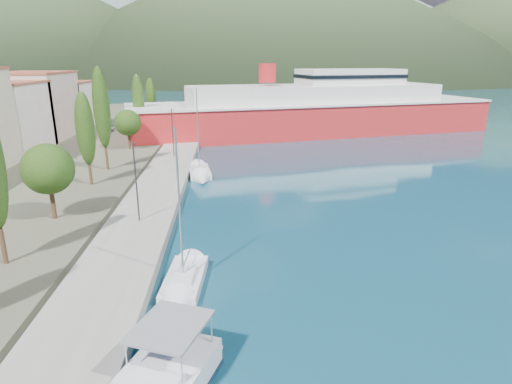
{
  "coord_description": "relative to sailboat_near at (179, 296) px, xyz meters",
  "views": [
    {
      "loc": [
        -1.94,
        -15.85,
        12.81
      ],
      "look_at": [
        0.0,
        14.0,
        3.5
      ],
      "focal_mm": 30.0,
      "sensor_mm": 36.0,
      "label": 1
    }
  ],
  "objects": [
    {
      "name": "ferry",
      "position": [
        18.53,
        54.95,
        3.62
      ],
      "size": [
        65.99,
        28.05,
        12.83
      ],
      "color": "red",
      "rests_on": "ground"
    },
    {
      "name": "lamp_posts",
      "position": [
        -4.16,
        10.52,
        3.8
      ],
      "size": [
        0.15,
        46.52,
        6.06
      ],
      "color": "#2D2D33",
      "rests_on": "quay"
    },
    {
      "name": "ground",
      "position": [
        4.84,
        114.73,
        -0.28
      ],
      "size": [
        1400.0,
        1400.0,
        0.0
      ],
      "primitive_type": "plane",
      "color": "navy"
    },
    {
      "name": "tree_row",
      "position": [
        -11.03,
        25.04,
        5.52
      ],
      "size": [
        3.94,
        64.11,
        11.44
      ],
      "color": "#47301E",
      "rests_on": "land_strip"
    },
    {
      "name": "hills_far",
      "position": [
        143.42,
        613.46,
        77.11
      ],
      "size": [
        1480.0,
        900.0,
        180.0
      ],
      "color": "slate",
      "rests_on": "ground"
    },
    {
      "name": "quay",
      "position": [
        -4.16,
        20.73,
        0.12
      ],
      "size": [
        5.0,
        88.0,
        0.8
      ],
      "primitive_type": "cube",
      "color": "gray",
      "rests_on": "ground"
    },
    {
      "name": "sailboat_mid",
      "position": [
        -0.29,
        25.29,
        0.02
      ],
      "size": [
        3.37,
        7.6,
        10.79
      ],
      "color": "silver",
      "rests_on": "ground"
    },
    {
      "name": "sailboat_near",
      "position": [
        0.0,
        0.0,
        0.0
      ],
      "size": [
        2.72,
        7.28,
        10.25
      ],
      "color": "silver",
      "rests_on": "ground"
    },
    {
      "name": "hills_near",
      "position": [
        102.88,
        367.23,
        48.9
      ],
      "size": [
        1010.0,
        520.0,
        115.0
      ],
      "color": "#354828",
      "rests_on": "ground"
    }
  ]
}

